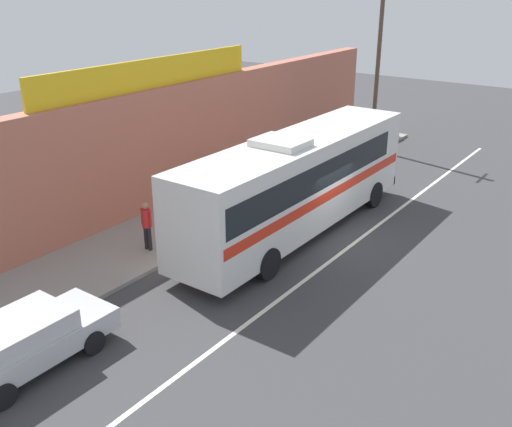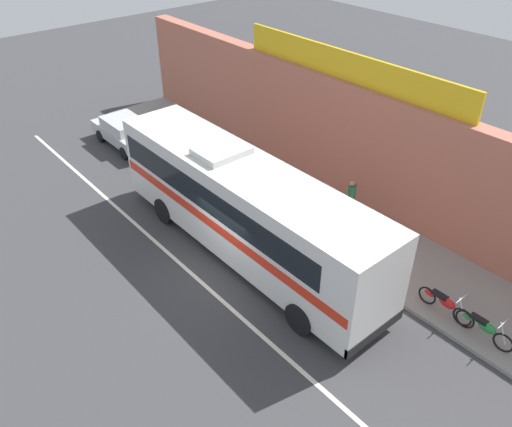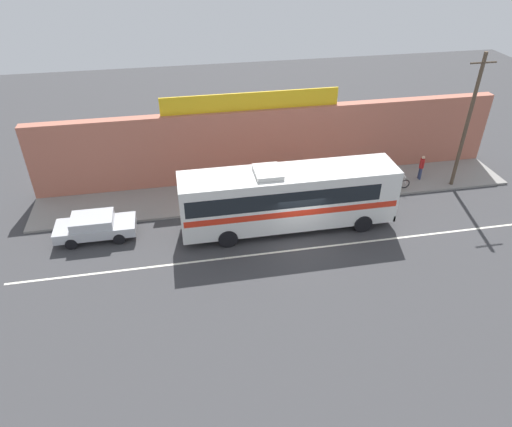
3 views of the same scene
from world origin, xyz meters
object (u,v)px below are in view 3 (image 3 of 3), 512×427
Objects in this scene: parked_car at (95,226)px; pedestrian_far_right at (422,166)px; motorcycle_purple at (376,185)px; motorcycle_black at (396,183)px; pedestrian_near_shop at (289,171)px; pedestrian_far_left at (203,189)px; intercity_bus at (287,196)px; utility_pole at (468,121)px.

parked_car is 2.55× the size of pedestrian_far_right.
motorcycle_purple is 1.10× the size of pedestrian_far_right.
motorcycle_purple and motorcycle_black have the same top height.
parked_car is 2.45× the size of pedestrian_near_shop.
motorcycle_black is at bearing -14.60° from pedestrian_near_shop.
intercity_bus is at bearing -35.85° from pedestrian_far_left.
parked_car is 17.07m from motorcycle_purple.
motorcycle_purple is 1.31m from motorcycle_black.
motorcycle_black is (-3.88, 0.07, -3.92)m from utility_pole.
pedestrian_far_right reaches higher than parked_car.
pedestrian_near_shop is (-10.50, 1.80, -3.33)m from utility_pole.
pedestrian_near_shop is (-6.62, 1.73, 0.59)m from motorcycle_black.
parked_car is at bearing -163.96° from pedestrian_near_shop.
pedestrian_far_left is at bearing 177.53° from motorcycle_black.
pedestrian_near_shop is 5.71m from pedestrian_far_left.
pedestrian_far_left is at bearing -178.20° from pedestrian_far_right.
parked_car is (-10.46, 0.99, -1.33)m from intercity_bus.
utility_pole reaches higher than motorcycle_black.
intercity_bus is at bearing -161.48° from motorcycle_black.
utility_pole is 6.50m from motorcycle_purple.
utility_pole is 5.03× the size of pedestrian_far_right.
intercity_bus is at bearing -167.71° from utility_pole.
pedestrian_far_right is 0.98× the size of pedestrian_far_left.
pedestrian_far_left is at bearing 144.15° from intercity_bus.
motorcycle_purple is 1.08× the size of pedestrian_far_left.
utility_pole is 11.16m from pedestrian_near_shop.
pedestrian_far_right is at bearing 7.27° from parked_car.
utility_pole is at bearing -0.95° from motorcycle_purple.
intercity_bus reaches higher than motorcycle_black.
intercity_bus is 12.23m from utility_pole.
utility_pole reaches higher than motorcycle_purple.
motorcycle_black is 6.87m from pedestrian_near_shop.
pedestrian_far_right is at bearing 15.59° from motorcycle_purple.
motorcycle_black is at bearing 5.10° from parked_car.
pedestrian_far_left is (-16.08, 0.60, -3.35)m from utility_pole.
intercity_bus is 7.07× the size of pedestrian_far_right.
motorcycle_purple is 10.92m from pedestrian_far_left.
utility_pole is at bearing 12.29° from intercity_bus.
motorcycle_purple is (16.99, 1.64, -0.17)m from parked_car.
pedestrian_far_right is (8.76, -0.75, -0.04)m from pedestrian_near_shop.
parked_car is 18.37m from motorcycle_black.
pedestrian_far_right is at bearing 24.52° from motorcycle_black.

